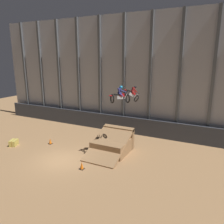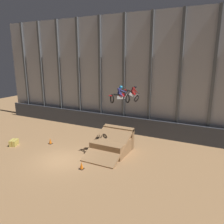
{
  "view_description": "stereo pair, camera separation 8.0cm",
  "coord_description": "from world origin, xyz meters",
  "px_view_note": "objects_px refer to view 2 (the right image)",
  "views": [
    {
      "loc": [
        11.29,
        -13.14,
        8.38
      ],
      "look_at": [
        2.26,
        5.09,
        3.3
      ],
      "focal_mm": 35.0,
      "sensor_mm": 36.0,
      "label": 1
    },
    {
      "loc": [
        11.37,
        -13.11,
        8.38
      ],
      "look_at": [
        2.26,
        5.09,
        3.3
      ],
      "focal_mm": 35.0,
      "sensor_mm": 36.0,
      "label": 2
    }
  ],
  "objects_px": {
    "rider_bike_left_air": "(132,93)",
    "hay_bale_trackside": "(14,143)",
    "dirt_ramp": "(113,144)",
    "traffic_cone_arena_edge": "(82,166)",
    "rider_bike_right_air": "(120,96)",
    "traffic_cone_near_ramp": "(50,141)"
  },
  "relations": [
    {
      "from": "traffic_cone_near_ramp",
      "to": "traffic_cone_arena_edge",
      "type": "height_order",
      "value": "same"
    },
    {
      "from": "traffic_cone_near_ramp",
      "to": "rider_bike_left_air",
      "type": "bearing_deg",
      "value": 34.68
    },
    {
      "from": "dirt_ramp",
      "to": "traffic_cone_near_ramp",
      "type": "relative_size",
      "value": 7.82
    },
    {
      "from": "dirt_ramp",
      "to": "traffic_cone_arena_edge",
      "type": "relative_size",
      "value": 7.82
    },
    {
      "from": "traffic_cone_arena_edge",
      "to": "traffic_cone_near_ramp",
      "type": "bearing_deg",
      "value": 153.41
    },
    {
      "from": "rider_bike_left_air",
      "to": "traffic_cone_near_ramp",
      "type": "bearing_deg",
      "value": -103.53
    },
    {
      "from": "dirt_ramp",
      "to": "rider_bike_right_air",
      "type": "relative_size",
      "value": 2.75
    },
    {
      "from": "traffic_cone_arena_edge",
      "to": "hay_bale_trackside",
      "type": "bearing_deg",
      "value": 173.75
    },
    {
      "from": "rider_bike_right_air",
      "to": "hay_bale_trackside",
      "type": "height_order",
      "value": "rider_bike_right_air"
    },
    {
      "from": "traffic_cone_near_ramp",
      "to": "rider_bike_right_air",
      "type": "bearing_deg",
      "value": 3.58
    },
    {
      "from": "dirt_ramp",
      "to": "rider_bike_left_air",
      "type": "distance_m",
      "value": 5.44
    },
    {
      "from": "traffic_cone_near_ramp",
      "to": "hay_bale_trackside",
      "type": "bearing_deg",
      "value": -146.91
    },
    {
      "from": "dirt_ramp",
      "to": "hay_bale_trackside",
      "type": "xyz_separation_m",
      "value": [
        -9.3,
        -3.14,
        -0.44
      ]
    },
    {
      "from": "rider_bike_right_air",
      "to": "rider_bike_left_air",
      "type": "bearing_deg",
      "value": 139.05
    },
    {
      "from": "rider_bike_left_air",
      "to": "hay_bale_trackside",
      "type": "bearing_deg",
      "value": -104.0
    },
    {
      "from": "dirt_ramp",
      "to": "traffic_cone_arena_edge",
      "type": "height_order",
      "value": "dirt_ramp"
    },
    {
      "from": "traffic_cone_near_ramp",
      "to": "traffic_cone_arena_edge",
      "type": "relative_size",
      "value": 1.0
    },
    {
      "from": "dirt_ramp",
      "to": "traffic_cone_arena_edge",
      "type": "bearing_deg",
      "value": -99.46
    },
    {
      "from": "traffic_cone_near_ramp",
      "to": "traffic_cone_arena_edge",
      "type": "bearing_deg",
      "value": -26.59
    },
    {
      "from": "dirt_ramp",
      "to": "traffic_cone_near_ramp",
      "type": "distance_m",
      "value": 6.51
    },
    {
      "from": "rider_bike_left_air",
      "to": "hay_bale_trackside",
      "type": "xyz_separation_m",
      "value": [
        -9.71,
        -6.6,
        -4.62
      ]
    },
    {
      "from": "dirt_ramp",
      "to": "traffic_cone_arena_edge",
      "type": "xyz_separation_m",
      "value": [
        -0.68,
        -4.08,
        -0.44
      ]
    }
  ]
}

